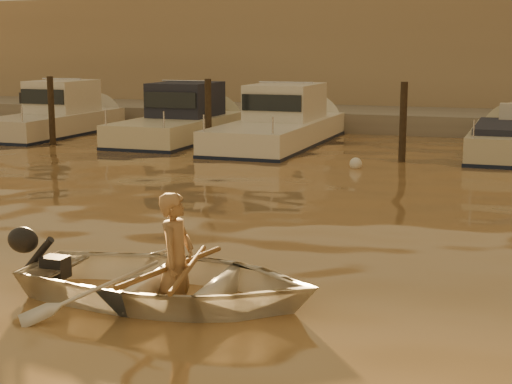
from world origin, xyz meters
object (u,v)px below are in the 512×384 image
at_px(dinghy, 169,281).
at_px(person, 176,261).
at_px(moored_boat_2, 278,124).
at_px(moored_boat_1, 178,120).
at_px(moored_boat_0, 53,116).
at_px(waterfront_building, 461,58).

bearing_deg(dinghy, person, -90.00).
relative_size(dinghy, moored_boat_2, 0.45).
bearing_deg(moored_boat_1, dinghy, -65.37).
bearing_deg(moored_boat_1, person, -65.03).
xyz_separation_m(person, moored_boat_0, (-11.07, 14.13, 0.14)).
xyz_separation_m(dinghy, moored_boat_0, (-10.97, 14.14, 0.38)).
relative_size(moored_boat_1, waterfront_building, 0.14).
bearing_deg(person, dinghy, 90.00).
bearing_deg(moored_boat_0, moored_boat_2, 0.00).
distance_m(dinghy, waterfront_building, 25.25).
relative_size(moored_boat_1, moored_boat_2, 0.85).
xyz_separation_m(moored_boat_2, waterfront_building, (4.20, 11.00, 1.77)).
bearing_deg(moored_boat_2, waterfront_building, 69.12).
relative_size(dinghy, waterfront_building, 0.08).
bearing_deg(person, moored_boat_2, 11.31).
distance_m(person, waterfront_building, 25.22).
bearing_deg(moored_boat_0, person, -51.92).
relative_size(person, moored_boat_1, 0.24).
height_order(person, waterfront_building, waterfront_building).
xyz_separation_m(person, moored_boat_2, (-3.34, 14.13, 0.14)).
relative_size(person, moored_boat_2, 0.20).
relative_size(person, moored_boat_0, 0.24).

